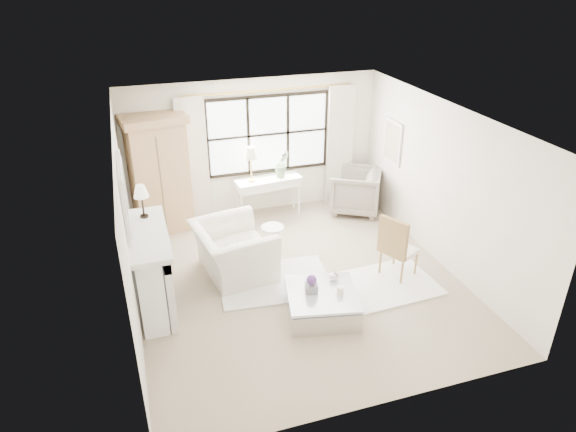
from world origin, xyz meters
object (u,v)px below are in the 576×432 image
Objects in this scene: armoire at (159,174)px; club_armchair at (233,251)px; coffee_table at (322,304)px; console_table at (269,197)px.

club_armchair is (0.93, -1.92, -0.72)m from armoire.
club_armchair is 1.10× the size of coffee_table.
coffee_table is (-0.15, -3.36, -0.22)m from console_table.
armoire is 1.72× the size of club_armchair.
club_armchair is at bearing 135.21° from coffee_table.
console_table is (2.06, -0.04, -0.74)m from armoire.
armoire is 4.02m from coffee_table.
armoire reaches higher than console_table.
armoire is at bearing 131.06° from coffee_table.
console_table is 3.37m from coffee_table.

